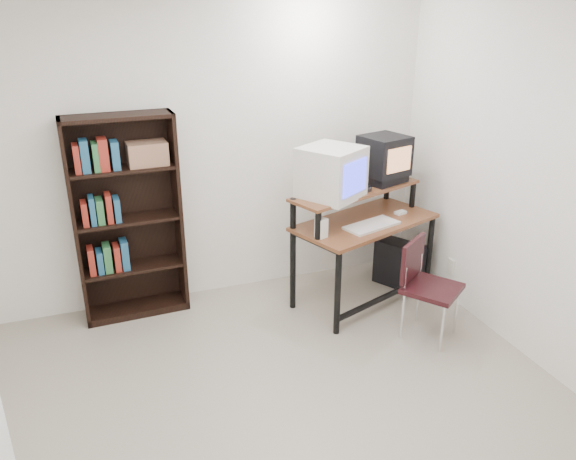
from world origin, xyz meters
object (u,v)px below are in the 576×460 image
object	(u,v)px
school_chair	(425,280)
bookshelf	(127,215)
computer_desk	(363,225)
pc_tower	(400,264)
crt_tv	(384,155)
crt_monitor	(331,173)

from	to	relation	value
school_chair	bookshelf	size ratio (longest dim) A/B	0.47
computer_desk	pc_tower	distance (m)	0.66
computer_desk	school_chair	world-z (taller)	computer_desk
crt_tv	school_chair	distance (m)	1.17
crt_monitor	school_chair	distance (m)	1.10
crt_monitor	school_chair	world-z (taller)	crt_monitor
pc_tower	school_chair	world-z (taller)	school_chair
crt_tv	bookshelf	xyz separation A→B (m)	(-2.15, 0.25, -0.36)
computer_desk	school_chair	distance (m)	0.75
computer_desk	bookshelf	distance (m)	1.94
crt_monitor	crt_tv	size ratio (longest dim) A/B	1.37
computer_desk	crt_monitor	xyz separation A→B (m)	(-0.31, 0.00, 0.49)
computer_desk	bookshelf	bearing A→B (deg)	146.70
school_chair	computer_desk	bearing A→B (deg)	68.70
computer_desk	crt_monitor	distance (m)	0.58
crt_monitor	pc_tower	xyz separation A→B (m)	(0.75, 0.08, -0.97)
computer_desk	school_chair	bearing A→B (deg)	-95.56
crt_monitor	bookshelf	distance (m)	1.66
computer_desk	pc_tower	xyz separation A→B (m)	(0.45, 0.09, -0.48)
computer_desk	pc_tower	world-z (taller)	computer_desk
computer_desk	crt_tv	xyz separation A→B (m)	(0.27, 0.20, 0.53)
pc_tower	bookshelf	xyz separation A→B (m)	(-2.33, 0.36, 0.65)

